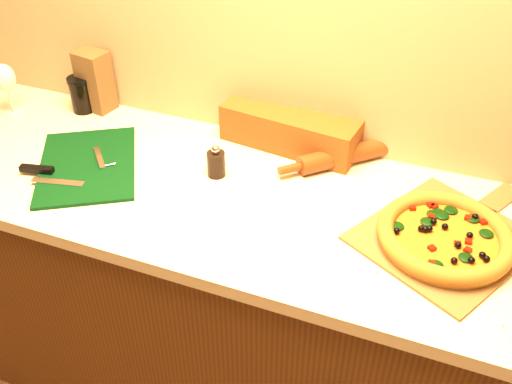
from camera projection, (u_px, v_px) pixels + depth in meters
name	position (u px, v px, depth m)	size (l,w,h in m)	color
cabinet	(257.00, 311.00, 1.88)	(2.80, 0.65, 0.86)	#4D2710
countertop	(257.00, 203.00, 1.61)	(2.84, 0.68, 0.04)	beige
pizza_peel	(448.00, 237.00, 1.46)	(0.51, 0.57, 0.01)	brown
pizza	(445.00, 237.00, 1.42)	(0.34, 0.34, 0.05)	#B0712C
cutting_board	(86.00, 165.00, 1.71)	(0.44, 0.48, 0.03)	black
bottle_cap	(63.00, 190.00, 1.62)	(0.03, 0.03, 0.01)	black
pepper_grinder	(216.00, 163.00, 1.66)	(0.05, 0.05, 0.10)	black
rolling_pin	(345.00, 156.00, 1.71)	(0.33, 0.32, 0.06)	#603210
bread_bag	(290.00, 129.00, 1.77)	(0.43, 0.14, 0.12)	brown
wine_glass	(5.00, 79.00, 1.90)	(0.07, 0.07, 0.18)	silver
paper_bag	(95.00, 81.00, 1.94)	(0.10, 0.08, 0.21)	brown
dark_jar	(81.00, 94.00, 1.95)	(0.08, 0.08, 0.13)	black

